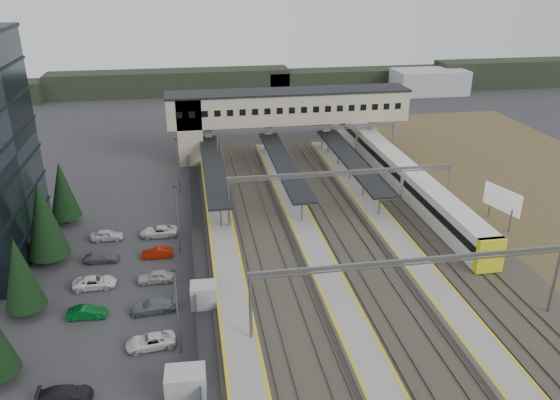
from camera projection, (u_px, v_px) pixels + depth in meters
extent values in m
plane|color=#2B2B2D|center=(262.00, 292.00, 54.44)|extent=(220.00, 220.00, 0.00)
cylinder|color=black|center=(28.00, 309.00, 50.79)|extent=(0.44, 0.44, 1.20)
cone|color=black|center=(20.00, 273.00, 49.25)|extent=(3.64, 3.64, 7.00)
cylinder|color=black|center=(51.00, 257.00, 59.85)|extent=(0.44, 0.44, 1.20)
cone|color=black|center=(43.00, 219.00, 58.02)|extent=(4.42, 4.42, 8.50)
cylinder|color=black|center=(67.00, 219.00, 68.91)|extent=(0.44, 0.44, 1.20)
cone|color=black|center=(63.00, 190.00, 67.33)|extent=(3.74, 3.74, 7.20)
imported|color=black|center=(65.00, 394.00, 40.69)|extent=(3.98, 1.62, 1.15)
imported|color=#064C19|center=(87.00, 312.00, 50.29)|extent=(3.60, 1.39, 1.17)
imported|color=white|center=(95.00, 282.00, 55.08)|extent=(4.35, 2.10, 1.19)
imported|color=#505156|center=(102.00, 257.00, 59.90)|extent=(3.92, 1.73, 1.12)
imported|color=silver|center=(107.00, 235.00, 64.67)|extent=(3.83, 1.65, 1.29)
imported|color=white|center=(151.00, 341.00, 46.42)|extent=(4.40, 2.37, 1.17)
imported|color=slate|center=(153.00, 306.00, 51.20)|extent=(4.39, 2.06, 1.24)
imported|color=#A9A8AC|center=(155.00, 277.00, 56.00)|extent=(3.68, 1.49, 1.25)
imported|color=#981606|center=(157.00, 253.00, 60.83)|extent=(3.50, 1.29, 1.14)
imported|color=silver|center=(159.00, 231.00, 65.61)|extent=(4.58, 2.26, 1.25)
cylinder|color=slate|center=(177.00, 313.00, 44.37)|extent=(0.16, 0.16, 8.00)
cube|color=black|center=(174.00, 270.00, 42.80)|extent=(0.50, 0.25, 0.15)
cylinder|color=slate|center=(178.00, 220.00, 60.68)|extent=(0.16, 0.16, 8.00)
cube|color=black|center=(175.00, 187.00, 59.11)|extent=(0.50, 0.25, 0.15)
cylinder|color=slate|center=(178.00, 166.00, 76.99)|extent=(0.16, 0.16, 8.00)
cube|color=black|center=(176.00, 139.00, 75.42)|extent=(0.50, 0.25, 0.15)
cube|color=#26282B|center=(194.00, 265.00, 57.57)|extent=(0.08, 90.00, 2.00)
cube|color=#A3A6A9|center=(186.00, 385.00, 40.64)|extent=(3.08, 2.33, 2.48)
cube|color=#A3A6A9|center=(204.00, 295.00, 51.98)|extent=(2.58, 2.18, 2.28)
cube|color=#332E26|center=(362.00, 257.00, 60.79)|extent=(34.00, 90.00, 0.20)
cube|color=#59544C|center=(249.00, 266.00, 58.75)|extent=(0.08, 90.00, 0.14)
cube|color=#59544C|center=(262.00, 265.00, 58.97)|extent=(0.08, 90.00, 0.14)
cube|color=#59544C|center=(285.00, 263.00, 59.37)|extent=(0.08, 90.00, 0.14)
cube|color=#59544C|center=(298.00, 262.00, 59.59)|extent=(0.08, 90.00, 0.14)
cube|color=#59544C|center=(338.00, 258.00, 60.30)|extent=(0.08, 90.00, 0.14)
cube|color=#59544C|center=(351.00, 257.00, 60.52)|extent=(0.08, 90.00, 0.14)
cube|color=#59544C|center=(373.00, 255.00, 60.92)|extent=(0.08, 90.00, 0.14)
cube|color=#59544C|center=(385.00, 254.00, 61.14)|extent=(0.08, 90.00, 0.14)
cube|color=#59544C|center=(424.00, 251.00, 61.85)|extent=(0.08, 90.00, 0.14)
cube|color=#59544C|center=(436.00, 250.00, 62.07)|extent=(0.08, 90.00, 0.14)
cube|color=#59544C|center=(457.00, 248.00, 62.47)|extent=(0.08, 90.00, 0.14)
cube|color=#59544C|center=(468.00, 247.00, 62.69)|extent=(0.08, 90.00, 0.14)
cube|color=gray|center=(227.00, 266.00, 58.33)|extent=(3.20, 82.00, 0.90)
cube|color=gold|center=(214.00, 264.00, 57.92)|extent=(0.25, 82.00, 0.02)
cube|color=gold|center=(241.00, 261.00, 58.37)|extent=(0.25, 82.00, 0.02)
cube|color=gray|center=(318.00, 258.00, 59.88)|extent=(3.20, 82.00, 0.90)
cube|color=gold|center=(306.00, 256.00, 59.47)|extent=(0.25, 82.00, 0.02)
cube|color=gold|center=(331.00, 254.00, 59.92)|extent=(0.25, 82.00, 0.02)
cube|color=gray|center=(405.00, 251.00, 61.43)|extent=(3.20, 82.00, 0.90)
cube|color=gold|center=(393.00, 249.00, 61.02)|extent=(0.25, 82.00, 0.02)
cube|color=gold|center=(417.00, 246.00, 61.47)|extent=(0.25, 82.00, 0.02)
cube|color=black|center=(214.00, 167.00, 76.86)|extent=(3.00, 30.00, 0.25)
cube|color=slate|center=(214.00, 168.00, 76.92)|extent=(3.10, 30.00, 0.12)
cylinder|color=slate|center=(221.00, 215.00, 65.71)|extent=(0.20, 0.20, 3.10)
cylinder|color=slate|center=(217.00, 195.00, 71.60)|extent=(0.20, 0.20, 3.10)
cylinder|color=slate|center=(214.00, 177.00, 77.49)|extent=(0.20, 0.20, 3.10)
cylinder|color=slate|center=(212.00, 162.00, 83.38)|extent=(0.20, 0.20, 3.10)
cylinder|color=slate|center=(210.00, 149.00, 89.27)|extent=(0.20, 0.20, 3.10)
cube|color=black|center=(284.00, 163.00, 78.41)|extent=(3.00, 30.00, 0.25)
cube|color=slate|center=(284.00, 164.00, 78.47)|extent=(3.10, 30.00, 0.12)
cylinder|color=slate|center=(302.00, 209.00, 67.26)|extent=(0.20, 0.20, 3.10)
cylinder|color=slate|center=(292.00, 190.00, 73.15)|extent=(0.20, 0.20, 3.10)
cylinder|color=slate|center=(283.00, 173.00, 79.04)|extent=(0.20, 0.20, 3.10)
cylinder|color=slate|center=(276.00, 159.00, 84.93)|extent=(0.20, 0.20, 3.10)
cylinder|color=slate|center=(270.00, 146.00, 90.82)|extent=(0.20, 0.20, 3.10)
cube|color=black|center=(351.00, 159.00, 79.96)|extent=(3.00, 30.00, 0.25)
cube|color=slate|center=(351.00, 160.00, 80.02)|extent=(3.10, 30.00, 0.12)
cylinder|color=slate|center=(379.00, 204.00, 68.82)|extent=(0.20, 0.20, 3.10)
cylinder|color=slate|center=(364.00, 185.00, 74.71)|extent=(0.20, 0.20, 3.10)
cylinder|color=slate|center=(350.00, 169.00, 80.59)|extent=(0.20, 0.20, 3.10)
cylinder|color=slate|center=(338.00, 155.00, 86.48)|extent=(0.20, 0.20, 3.10)
cylinder|color=slate|center=(328.00, 143.00, 92.37)|extent=(0.20, 0.20, 3.10)
cube|color=#B5AA8C|center=(289.00, 107.00, 90.77)|extent=(40.00, 6.00, 5.00)
cube|color=black|center=(289.00, 91.00, 89.77)|extent=(40.40, 6.40, 0.30)
cube|color=#B5AA8C|center=(190.00, 129.00, 89.39)|extent=(4.00, 6.00, 11.00)
cube|color=black|center=(179.00, 115.00, 85.20)|extent=(1.00, 0.06, 1.00)
cube|color=black|center=(192.00, 115.00, 85.52)|extent=(1.00, 0.06, 1.00)
cube|color=black|center=(205.00, 114.00, 85.83)|extent=(1.00, 0.06, 1.00)
cube|color=black|center=(217.00, 114.00, 86.14)|extent=(1.00, 0.06, 1.00)
cube|color=black|center=(230.00, 113.00, 86.45)|extent=(1.00, 0.06, 1.00)
cube|color=black|center=(243.00, 112.00, 86.76)|extent=(1.00, 0.06, 1.00)
cube|color=black|center=(255.00, 112.00, 87.07)|extent=(1.00, 0.06, 1.00)
cube|color=black|center=(267.00, 111.00, 87.38)|extent=(1.00, 0.06, 1.00)
cube|color=black|center=(280.00, 111.00, 87.69)|extent=(1.00, 0.06, 1.00)
cube|color=black|center=(292.00, 110.00, 88.00)|extent=(1.00, 0.06, 1.00)
cube|color=black|center=(304.00, 110.00, 88.31)|extent=(1.00, 0.06, 1.00)
cube|color=black|center=(316.00, 109.00, 88.62)|extent=(1.00, 0.06, 1.00)
cube|color=black|center=(328.00, 109.00, 88.93)|extent=(1.00, 0.06, 1.00)
cube|color=black|center=(340.00, 108.00, 89.24)|extent=(1.00, 0.06, 1.00)
cube|color=black|center=(352.00, 108.00, 89.55)|extent=(1.00, 0.06, 1.00)
cube|color=black|center=(363.00, 107.00, 89.86)|extent=(1.00, 0.06, 1.00)
cube|color=black|center=(375.00, 107.00, 90.17)|extent=(1.00, 0.06, 1.00)
cube|color=black|center=(387.00, 106.00, 90.48)|extent=(1.00, 0.06, 1.00)
cube|color=black|center=(398.00, 106.00, 90.79)|extent=(1.00, 0.06, 1.00)
cube|color=gray|center=(200.00, 143.00, 90.61)|extent=(1.20, 1.60, 6.00)
cube|color=gray|center=(209.00, 142.00, 90.84)|extent=(1.20, 1.60, 6.00)
cube|color=gray|center=(268.00, 139.00, 92.40)|extent=(1.20, 1.60, 6.00)
cube|color=gray|center=(325.00, 137.00, 93.95)|extent=(1.20, 1.60, 6.00)
cube|color=gray|center=(373.00, 134.00, 95.27)|extent=(1.20, 1.60, 6.00)
cylinder|color=slate|center=(251.00, 311.00, 45.50)|extent=(0.28, 0.28, 7.00)
cylinder|color=slate|center=(555.00, 281.00, 49.85)|extent=(0.28, 0.28, 7.00)
cube|color=slate|center=(413.00, 260.00, 46.30)|extent=(28.40, 0.25, 0.35)
cube|color=slate|center=(413.00, 264.00, 46.45)|extent=(28.40, 0.12, 0.12)
cylinder|color=slate|center=(229.00, 206.00, 65.43)|extent=(0.28, 0.28, 7.00)
cylinder|color=slate|center=(447.00, 191.00, 69.78)|extent=(0.28, 0.28, 7.00)
cube|color=slate|center=(343.00, 172.00, 66.23)|extent=(28.40, 0.25, 0.35)
cube|color=slate|center=(343.00, 175.00, 66.39)|extent=(28.40, 0.12, 0.12)
cylinder|color=slate|center=(218.00, 154.00, 83.55)|extent=(0.28, 0.28, 7.00)
cylinder|color=slate|center=(392.00, 145.00, 87.90)|extent=(0.28, 0.28, 7.00)
cube|color=slate|center=(307.00, 128.00, 84.35)|extent=(28.40, 0.25, 0.35)
cube|color=slate|center=(307.00, 130.00, 84.51)|extent=(28.40, 0.12, 0.12)
cube|color=silver|center=(446.00, 215.00, 66.15)|extent=(2.97, 20.63, 3.82)
cube|color=black|center=(446.00, 212.00, 65.99)|extent=(3.04, 20.03, 0.96)
cube|color=slate|center=(444.00, 227.00, 66.80)|extent=(2.55, 19.23, 0.53)
cube|color=silver|center=(386.00, 159.00, 85.39)|extent=(2.97, 20.63, 3.82)
cube|color=black|center=(386.00, 156.00, 85.22)|extent=(3.04, 20.03, 0.96)
cube|color=slate|center=(385.00, 169.00, 86.03)|extent=(2.55, 19.23, 0.53)
cube|color=silver|center=(348.00, 124.00, 104.62)|extent=(2.97, 20.63, 3.82)
cube|color=black|center=(348.00, 122.00, 104.45)|extent=(3.04, 20.03, 0.96)
cube|color=slate|center=(347.00, 132.00, 105.27)|extent=(2.55, 19.23, 0.53)
cube|color=yellow|center=(489.00, 255.00, 56.90)|extent=(2.99, 0.90, 3.82)
cylinder|color=slate|center=(510.00, 221.00, 66.11)|extent=(0.20, 0.20, 3.08)
cylinder|color=slate|center=(490.00, 206.00, 70.43)|extent=(0.20, 0.20, 3.08)
cube|color=silver|center=(502.00, 199.00, 67.53)|extent=(1.81, 5.57, 2.89)
cube|color=black|center=(170.00, 83.00, 137.78)|extent=(60.00, 8.00, 6.00)
cube|color=black|center=(361.00, 78.00, 145.74)|extent=(50.00, 8.00, 5.00)
cube|color=black|center=(509.00, 73.00, 147.02)|extent=(40.00, 8.00, 7.00)
cube|color=#A3A6A9|center=(429.00, 82.00, 138.81)|extent=(18.00, 10.00, 6.00)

